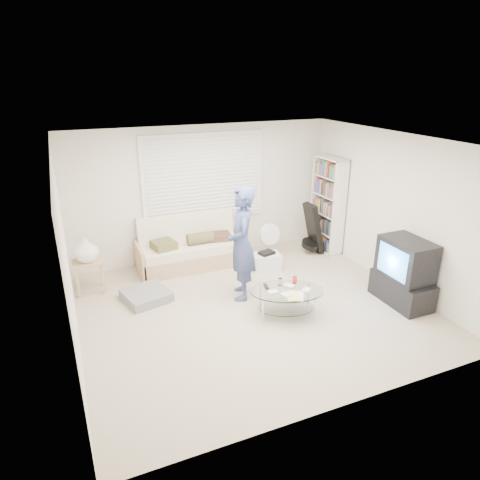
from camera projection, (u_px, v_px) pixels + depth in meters
name	position (u px, v px, depth m)	size (l,w,h in m)	color
ground	(253.00, 308.00, 6.52)	(5.00, 5.00, 0.00)	tan
room_shell	(241.00, 197.00, 6.34)	(5.02, 4.52, 2.51)	silver
window_blinds	(204.00, 178.00, 7.84)	(2.32, 0.08, 1.62)	silver
futon_sofa	(191.00, 250.00, 7.87)	(1.95, 0.79, 0.95)	tan
grey_floor_pillow	(146.00, 295.00, 6.74)	(0.65, 0.65, 0.15)	slate
side_table	(86.00, 252.00, 6.76)	(0.48, 0.39, 0.95)	tan
bookshelf	(328.00, 205.00, 8.39)	(0.29, 0.78, 1.86)	white
guitar_case	(313.00, 232.00, 8.37)	(0.39, 0.37, 1.00)	black
floor_fan	(269.00, 238.00, 8.18)	(0.42, 0.28, 0.69)	white
storage_bin	(266.00, 261.00, 7.77)	(0.53, 0.41, 0.34)	white
tv_unit	(404.00, 273.00, 6.52)	(0.54, 0.96, 1.03)	black
coffee_table	(287.00, 295.00, 6.23)	(1.24, 1.00, 0.52)	silver
standing_person	(242.00, 244.00, 6.56)	(0.65, 0.43, 1.79)	navy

